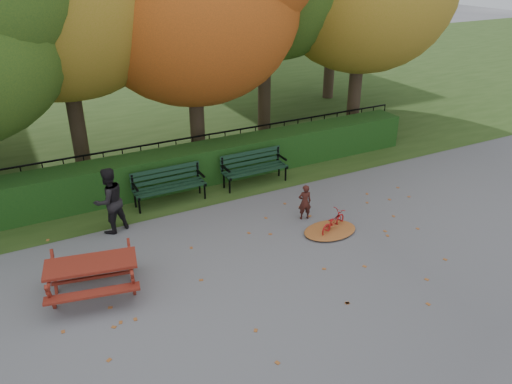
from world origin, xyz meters
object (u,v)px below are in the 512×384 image
child (305,202)px  bicycle (333,222)px  bench_right (253,165)px  picnic_table (92,270)px  adult (109,201)px  bench_left (168,183)px

child → bicycle: bearing=122.1°
bench_right → child: size_ratio=2.06×
picnic_table → bicycle: (5.26, -0.17, -0.30)m
bench_right → bicycle: bench_right is taller
adult → bicycle: (4.41, -2.33, -0.53)m
adult → child: bearing=139.0°
bench_right → adult: (-4.01, -0.80, 0.25)m
picnic_table → child: bearing=18.7°
bench_right → bicycle: size_ratio=2.00×
bench_right → picnic_table: size_ratio=0.98×
child → adult: 4.44m
bench_right → adult: bearing=-168.7°
bench_left → adult: size_ratio=1.17×
bench_left → child: size_ratio=2.06×
bench_left → adult: 1.82m
picnic_table → bench_right: bearing=42.9°
child → bicycle: (0.26, -0.79, -0.20)m
child → bench_right: bearing=-72.5°
adult → bicycle: bearing=131.4°
child → adult: (-4.15, 1.54, 0.33)m
adult → bench_right: bearing=170.6°
picnic_table → bicycle: 5.27m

